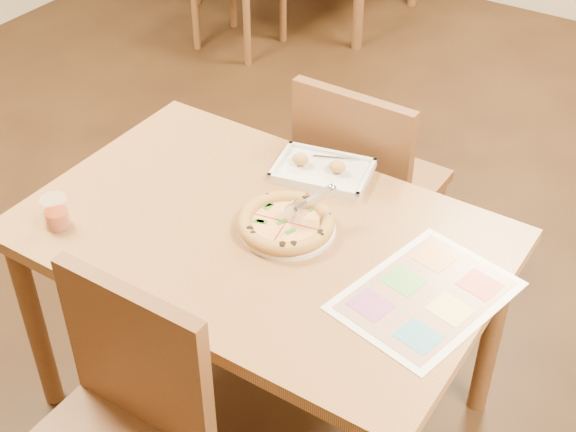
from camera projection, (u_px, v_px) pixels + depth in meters
The scene contains 10 objects.
room at pixel (254, 13), 1.81m from camera, with size 7.00×7.00×7.00m.
dining_table at pixel (260, 254), 2.25m from camera, with size 1.30×0.85×0.72m.
chair_near at pixel (117, 416), 1.89m from camera, with size 0.42×0.42×0.47m.
chair_far at pixel (362, 171), 2.69m from camera, with size 0.42×0.42×0.47m.
plate at pixel (288, 228), 2.19m from camera, with size 0.26×0.26×0.01m, color silver.
pizza at pixel (286, 223), 2.17m from camera, with size 0.27×0.27×0.04m.
pizza_cutter at pixel (309, 203), 2.16m from camera, with size 0.08×0.13×0.09m.
appetizer_tray at pixel (322, 171), 2.40m from camera, with size 0.32×0.25×0.05m.
glass_tumbler at pixel (56, 214), 2.18m from camera, with size 0.07×0.07×0.09m.
menu at pixel (426, 295), 1.99m from camera, with size 0.31×0.44×0.01m, color white.
Camera 1 is at (0.99, -1.39, 2.10)m, focal length 50.00 mm.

